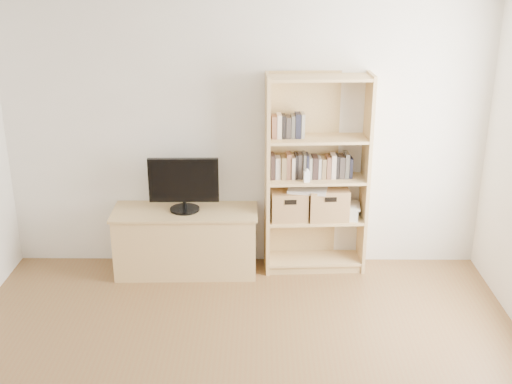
{
  "coord_description": "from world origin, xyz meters",
  "views": [
    {
      "loc": [
        0.15,
        -3.28,
        2.89
      ],
      "look_at": [
        0.11,
        1.9,
        0.94
      ],
      "focal_mm": 45.0,
      "sensor_mm": 36.0,
      "label": 1
    }
  ],
  "objects_px": {
    "basket_left": "(289,205)",
    "basket_right": "(328,203)",
    "tv_stand": "(186,242)",
    "bookshelf": "(316,176)",
    "television": "(184,185)",
    "laptop": "(308,189)",
    "baby_monitor": "(307,176)"
  },
  "relations": [
    {
      "from": "tv_stand",
      "to": "laptop",
      "type": "relative_size",
      "value": 3.68
    },
    {
      "from": "tv_stand",
      "to": "basket_right",
      "type": "height_order",
      "value": "basket_right"
    },
    {
      "from": "tv_stand",
      "to": "bookshelf",
      "type": "bearing_deg",
      "value": 2.11
    },
    {
      "from": "bookshelf",
      "to": "basket_right",
      "type": "xyz_separation_m",
      "value": [
        0.12,
        0.0,
        -0.27
      ]
    },
    {
      "from": "tv_stand",
      "to": "laptop",
      "type": "distance_m",
      "value": 1.26
    },
    {
      "from": "baby_monitor",
      "to": "laptop",
      "type": "height_order",
      "value": "baby_monitor"
    },
    {
      "from": "tv_stand",
      "to": "basket_left",
      "type": "xyz_separation_m",
      "value": [
        0.97,
        0.06,
        0.36
      ]
    },
    {
      "from": "laptop",
      "to": "baby_monitor",
      "type": "bearing_deg",
      "value": -92.65
    },
    {
      "from": "tv_stand",
      "to": "laptop",
      "type": "height_order",
      "value": "laptop"
    },
    {
      "from": "television",
      "to": "basket_right",
      "type": "relative_size",
      "value": 1.76
    },
    {
      "from": "bookshelf",
      "to": "baby_monitor",
      "type": "relative_size",
      "value": 18.17
    },
    {
      "from": "baby_monitor",
      "to": "laptop",
      "type": "relative_size",
      "value": 0.29
    },
    {
      "from": "basket_left",
      "to": "laptop",
      "type": "bearing_deg",
      "value": -3.27
    },
    {
      "from": "television",
      "to": "basket_left",
      "type": "bearing_deg",
      "value": 2.5
    },
    {
      "from": "baby_monitor",
      "to": "basket_right",
      "type": "xyz_separation_m",
      "value": [
        0.21,
        0.11,
        -0.3
      ]
    },
    {
      "from": "television",
      "to": "basket_left",
      "type": "distance_m",
      "value": 1.0
    },
    {
      "from": "basket_left",
      "to": "laptop",
      "type": "distance_m",
      "value": 0.23
    },
    {
      "from": "bookshelf",
      "to": "television",
      "type": "xyz_separation_m",
      "value": [
        -1.22,
        -0.08,
        -0.06
      ]
    },
    {
      "from": "tv_stand",
      "to": "baby_monitor",
      "type": "height_order",
      "value": "baby_monitor"
    },
    {
      "from": "bookshelf",
      "to": "laptop",
      "type": "distance_m",
      "value": 0.15
    },
    {
      "from": "bookshelf",
      "to": "basket_right",
      "type": "bearing_deg",
      "value": -2.6
    },
    {
      "from": "bookshelf",
      "to": "basket_left",
      "type": "distance_m",
      "value": 0.38
    },
    {
      "from": "television",
      "to": "basket_left",
      "type": "xyz_separation_m",
      "value": [
        0.97,
        0.06,
        -0.22
      ]
    },
    {
      "from": "television",
      "to": "laptop",
      "type": "xyz_separation_m",
      "value": [
        1.15,
        0.06,
        -0.07
      ]
    },
    {
      "from": "bookshelf",
      "to": "laptop",
      "type": "height_order",
      "value": "bookshelf"
    },
    {
      "from": "television",
      "to": "basket_right",
      "type": "distance_m",
      "value": 1.36
    },
    {
      "from": "basket_left",
      "to": "basket_right",
      "type": "xyz_separation_m",
      "value": [
        0.37,
        0.02,
        0.01
      ]
    },
    {
      "from": "tv_stand",
      "to": "bookshelf",
      "type": "xyz_separation_m",
      "value": [
        1.22,
        0.08,
        0.64
      ]
    },
    {
      "from": "basket_right",
      "to": "laptop",
      "type": "xyz_separation_m",
      "value": [
        -0.19,
        -0.02,
        0.14
      ]
    },
    {
      "from": "baby_monitor",
      "to": "basket_left",
      "type": "height_order",
      "value": "baby_monitor"
    },
    {
      "from": "television",
      "to": "basket_right",
      "type": "bearing_deg",
      "value": 2.43
    },
    {
      "from": "laptop",
      "to": "basket_right",
      "type": "bearing_deg",
      "value": 15.71
    }
  ]
}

